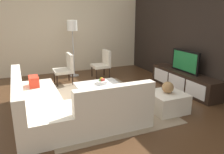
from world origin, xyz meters
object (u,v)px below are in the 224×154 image
Objects in this scene: book_stack at (99,88)px; ottoman at (167,102)px; accent_chair_near at (66,67)px; media_console at (183,81)px; decorative_ball at (168,87)px; floor_lamp at (72,29)px; coffee_table at (101,94)px; fruit_bowl at (102,81)px; television at (185,61)px; sectional_couch at (62,106)px; accent_chair_far at (103,62)px.

ottoman is at bearing 56.67° from book_stack.
accent_chair_near is 1.97m from book_stack.
media_console is 3.16× the size of ottoman.
decorative_ball is (-0.00, 0.00, 0.32)m from ottoman.
book_stack is (2.66, -0.11, -1.09)m from floor_lamp.
accent_chair_near is 3.13m from decorative_ball.
coffee_table is 2.76m from floor_lamp.
book_stack is (-0.79, -1.20, -0.11)m from decorative_ball.
decorative_ball is at bearing 39.48° from fruit_bowl.
floor_lamp reaches higher than decorative_ball.
coffee_table is 1.49m from ottoman.
floor_lamp reaches higher than book_stack.
decorative_ball is at bearing -52.91° from television.
accent_chair_near is at bearing -151.22° from decorative_ball.
television reaches higher than fruit_bowl.
decorative_ball is at bearing 17.67° from floor_lamp.
ottoman is (3.45, 1.10, -1.30)m from floor_lamp.
television is (0.00, 0.00, 0.53)m from media_console.
media_console is 3.34m from sectional_couch.
media_console is 3.65m from floor_lamp.
sectional_couch is 1.37m from fruit_bowl.
floor_lamp is 2.04× the size of accent_chair_far.
television is 2.37m from coffee_table.
coffee_table is (-0.10, -2.30, -0.58)m from television.
floor_lamp is (-3.04, 1.00, 1.20)m from sectional_couch.
television is 0.40× the size of sectional_couch.
coffee_table is at bearing 152.23° from book_stack.
sectional_couch is 2.41m from accent_chair_near.
accent_chair_far reaches higher than decorative_ball.
fruit_bowl is at bearing 125.35° from sectional_couch.
floor_lamp is 3.85m from ottoman.
sectional_couch is at bearing -66.82° from book_stack.
sectional_couch is at bearing -81.33° from media_console.
sectional_couch is (0.50, -3.30, -0.49)m from television.
decorative_ball is (0.41, 2.10, 0.23)m from sectional_couch.
media_console is 7.89× the size of fruit_bowl.
media_console is 2.30m from coffee_table.
accent_chair_far is (-2.51, 1.81, 0.20)m from sectional_couch.
ottoman is 2.91× the size of decorative_ball.
book_stack is (1.95, 0.30, -0.08)m from accent_chair_near.
fruit_bowl is (-0.28, -2.20, 0.18)m from media_console.
ottoman is 1.57m from fruit_bowl.
television reaches higher than media_console.
sectional_couch is at bearing -81.33° from television.
sectional_couch is 0.98m from book_stack.
television reaches higher than ottoman.
floor_lamp is 7.37× the size of decorative_ball.
television is 3.96× the size of decorative_ball.
ottoman is at bearing 26.79° from accent_chair_near.
coffee_table is 4.46× the size of decorative_ball.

